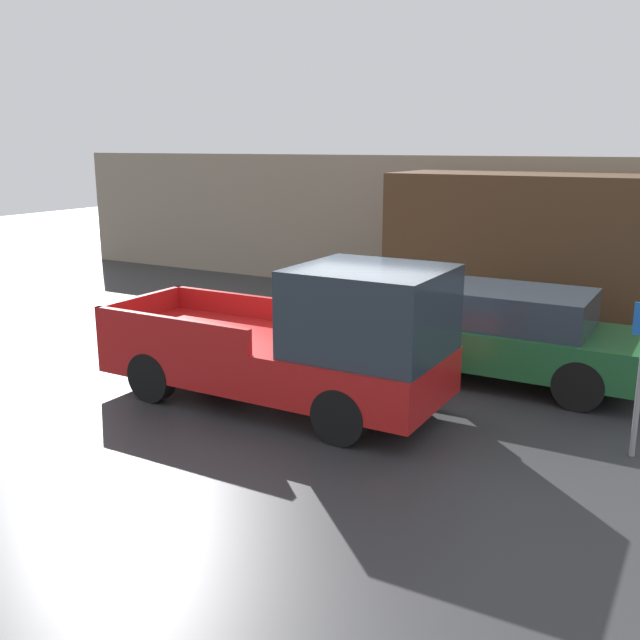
% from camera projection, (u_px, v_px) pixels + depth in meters
% --- Properties ---
extents(ground_plane, '(60.00, 60.00, 0.00)m').
position_uv_depth(ground_plane, '(356.00, 409.00, 10.57)').
color(ground_plane, '#2D2D30').
extents(building_wall, '(28.00, 0.15, 3.55)m').
position_uv_depth(building_wall, '(514.00, 231.00, 17.25)').
color(building_wall, gray).
rests_on(building_wall, ground).
extents(pickup_truck, '(5.25, 1.97, 2.22)m').
position_uv_depth(pickup_truck, '(303.00, 343.00, 10.36)').
color(pickup_truck, red).
rests_on(pickup_truck, ground).
extents(car, '(4.61, 1.90, 1.55)m').
position_uv_depth(car, '(503.00, 333.00, 11.73)').
color(car, '#1E592D').
rests_on(car, ground).
extents(delivery_truck, '(7.60, 2.34, 3.23)m').
position_uv_depth(delivery_truck, '(560.00, 247.00, 14.75)').
color(delivery_truck, '#4C331E').
rests_on(delivery_truck, ground).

